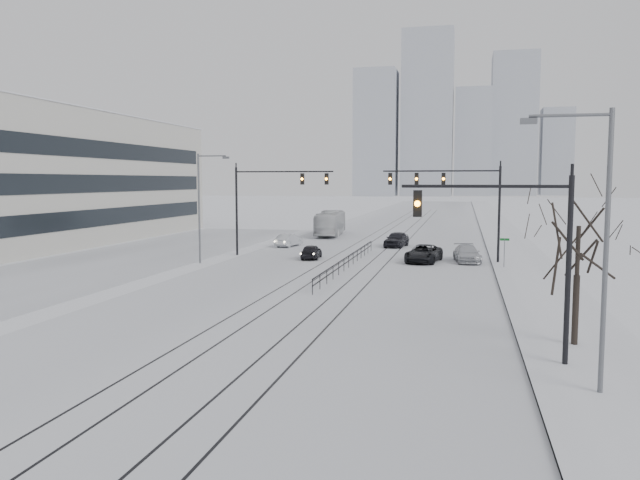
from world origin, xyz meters
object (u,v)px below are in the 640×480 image
(traffic_mast_near, at_px, (522,243))
(sedan_sb_inner, at_px, (311,252))
(sedan_sb_outer, at_px, (289,240))
(sedan_nb_right, at_px, (467,254))
(sedan_nb_far, at_px, (396,239))
(sedan_nb_front, at_px, (424,254))
(box_truck, at_px, (330,223))
(bare_tree, at_px, (578,239))

(traffic_mast_near, relative_size, sedan_sb_inner, 1.89)
(sedan_sb_outer, xyz_separation_m, sedan_nb_right, (17.89, -8.50, 0.04))
(sedan_nb_far, bearing_deg, sedan_nb_front, -64.29)
(sedan_sb_inner, distance_m, sedan_nb_front, 9.67)
(sedan_sb_outer, xyz_separation_m, sedan_nb_front, (14.35, -9.39, 0.07))
(traffic_mast_near, xyz_separation_m, box_truck, (-18.20, 51.74, -3.05))
(sedan_sb_inner, bearing_deg, box_truck, -86.16)
(bare_tree, xyz_separation_m, box_truck, (-20.61, 48.74, -2.98))
(box_truck, bearing_deg, sedan_nb_front, 114.82)
(traffic_mast_near, xyz_separation_m, sedan_nb_far, (-8.79, 40.34, -3.78))
(sedan_nb_right, xyz_separation_m, box_truck, (-16.44, 22.15, 0.81))
(sedan_nb_right, bearing_deg, box_truck, 119.25)
(sedan_sb_inner, distance_m, sedan_nb_right, 13.23)
(sedan_sb_inner, bearing_deg, traffic_mast_near, 113.35)
(bare_tree, distance_m, sedan_nb_front, 27.09)
(sedan_sb_inner, xyz_separation_m, sedan_nb_far, (6.17, 11.62, 0.15))
(sedan_sb_outer, bearing_deg, box_truck, -84.76)
(bare_tree, bearing_deg, box_truck, 112.92)
(box_truck, bearing_deg, sedan_nb_right, 122.15)
(box_truck, bearing_deg, sedan_nb_far, 125.09)
(sedan_nb_front, distance_m, sedan_nb_far, 12.15)
(traffic_mast_near, xyz_separation_m, sedan_sb_outer, (-19.65, 38.09, -3.91))
(traffic_mast_near, bearing_deg, box_truck, 109.38)
(bare_tree, bearing_deg, traffic_mast_near, -128.76)
(sedan_sb_outer, distance_m, sedan_nb_right, 19.81)
(sedan_nb_right, xyz_separation_m, sedan_nb_far, (-7.03, 10.75, 0.08))
(bare_tree, relative_size, sedan_nb_far, 1.34)
(sedan_sb_outer, distance_m, sedan_nb_far, 11.09)
(traffic_mast_near, relative_size, sedan_sb_outer, 1.76)
(sedan_nb_front, bearing_deg, sedan_sb_inner, -171.23)
(box_truck, bearing_deg, traffic_mast_near, 104.95)
(traffic_mast_near, relative_size, bare_tree, 1.15)
(sedan_sb_inner, height_order, sedan_nb_far, sedan_nb_far)
(traffic_mast_near, height_order, sedan_nb_right, traffic_mast_near)
(sedan_nb_front, bearing_deg, bare_tree, -64.44)
(bare_tree, height_order, sedan_nb_front, bare_tree)
(sedan_nb_far, relative_size, box_truck, 0.42)
(sedan_nb_front, xyz_separation_m, sedan_nb_right, (3.53, 0.89, -0.03))
(sedan_nb_front, xyz_separation_m, sedan_nb_far, (-3.49, 11.64, 0.05))
(bare_tree, bearing_deg, sedan_nb_right, 98.91)
(sedan_sb_outer, relative_size, sedan_nb_front, 0.76)
(bare_tree, xyz_separation_m, sedan_nb_right, (-4.17, 26.59, -3.79))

